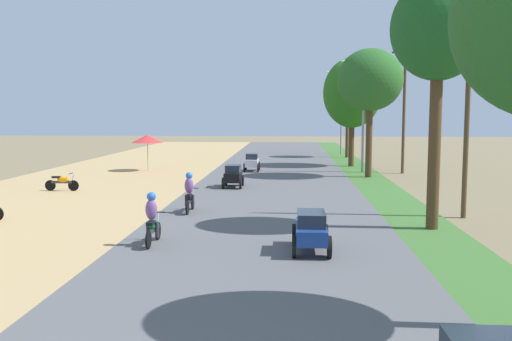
% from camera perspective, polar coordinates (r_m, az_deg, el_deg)
% --- Properties ---
extents(parked_motorbike_sixth, '(1.80, 0.54, 0.94)m').
position_cam_1_polar(parked_motorbike_sixth, '(31.01, -19.09, -1.06)').
color(parked_motorbike_sixth, black).
rests_on(parked_motorbike_sixth, dirt_shoulder).
extents(vendor_umbrella, '(2.20, 2.20, 2.52)m').
position_cam_1_polar(vendor_umbrella, '(39.89, -10.98, 3.19)').
color(vendor_umbrella, '#99999E').
rests_on(vendor_umbrella, dirt_shoulder).
extents(median_tree_second, '(3.25, 3.25, 8.75)m').
position_cam_1_polar(median_tree_second, '(20.70, 18.04, 13.29)').
color(median_tree_second, '#4C351E').
rests_on(median_tree_second, median_strip).
extents(median_tree_third, '(4.08, 4.08, 8.04)m').
position_cam_1_polar(median_tree_third, '(36.05, 11.53, 8.96)').
color(median_tree_third, '#4C351E').
rests_on(median_tree_third, median_strip).
extents(median_tree_fourth, '(4.36, 4.36, 8.17)m').
position_cam_1_polar(median_tree_fourth, '(43.05, 9.76, 7.77)').
color(median_tree_fourth, '#4C351E').
rests_on(median_tree_fourth, median_strip).
extents(median_tree_fifth, '(2.95, 2.95, 7.28)m').
position_cam_1_polar(median_tree_fifth, '(51.38, 9.30, 7.52)').
color(median_tree_fifth, '#4C351E').
rests_on(median_tree_fifth, median_strip).
extents(streetlamp_near, '(3.16, 0.20, 7.74)m').
position_cam_1_polar(streetlamp_near, '(38.90, 10.86, 6.39)').
color(streetlamp_near, gray).
rests_on(streetlamp_near, median_strip).
extents(streetlamp_mid, '(3.16, 0.20, 8.17)m').
position_cam_1_polar(streetlamp_mid, '(55.26, 8.69, 6.51)').
color(streetlamp_mid, gray).
rests_on(streetlamp_mid, median_strip).
extents(utility_pole_near, '(1.80, 0.20, 8.62)m').
position_cam_1_polar(utility_pole_near, '(39.22, 14.82, 6.26)').
color(utility_pole_near, brown).
rests_on(utility_pole_near, ground).
extents(utility_pole_far, '(1.80, 0.20, 9.03)m').
position_cam_1_polar(utility_pole_far, '(23.38, 20.73, 6.88)').
color(utility_pole_far, brown).
rests_on(utility_pole_far, ground).
extents(car_sedan_blue, '(1.10, 2.26, 1.19)m').
position_cam_1_polar(car_sedan_blue, '(16.70, 5.60, -5.94)').
color(car_sedan_blue, navy).
rests_on(car_sedan_blue, road_strip).
extents(car_hatchback_black, '(1.04, 2.00, 1.23)m').
position_cam_1_polar(car_hatchback_black, '(30.60, -2.34, -0.46)').
color(car_hatchback_black, black).
rests_on(car_hatchback_black, road_strip).
extents(car_hatchback_white, '(1.04, 2.00, 1.23)m').
position_cam_1_polar(car_hatchback_white, '(38.84, -0.42, 0.92)').
color(car_hatchback_white, silver).
rests_on(car_hatchback_white, road_strip).
extents(motorbike_foreground_rider, '(0.54, 1.80, 1.66)m').
position_cam_1_polar(motorbike_foreground_rider, '(17.70, -10.47, -4.96)').
color(motorbike_foreground_rider, black).
rests_on(motorbike_foreground_rider, road_strip).
extents(motorbike_ahead_second, '(0.54, 1.80, 1.66)m').
position_cam_1_polar(motorbike_ahead_second, '(23.12, -6.76, -2.33)').
color(motorbike_ahead_second, black).
rests_on(motorbike_ahead_second, road_strip).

